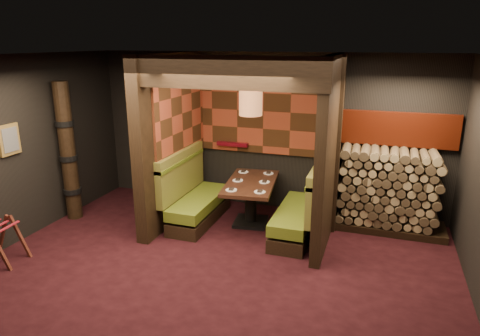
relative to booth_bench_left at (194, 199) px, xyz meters
name	(u,v)px	position (x,y,z in m)	size (l,w,h in m)	color
floor	(209,277)	(0.96, -1.65, -0.41)	(6.50, 5.50, 0.02)	black
ceiling	(204,56)	(0.96, -1.65, 2.46)	(6.50, 5.50, 0.02)	black
wall_back	(265,132)	(0.96, 1.11, 1.02)	(6.50, 0.02, 2.85)	black
wall_front	(43,295)	(0.96, -4.41, 1.02)	(6.50, 0.02, 2.85)	black
wall_left	(4,154)	(-2.30, -1.65, 1.02)	(0.02, 5.50, 2.85)	black
partition_left	(171,140)	(-0.39, 0.00, 1.02)	(0.20, 2.20, 2.85)	black
partition_right	(330,151)	(2.26, 0.05, 1.02)	(0.15, 2.10, 2.85)	black
header_beam	(224,73)	(0.94, -0.95, 2.23)	(2.85, 0.18, 0.44)	black
tapa_back_panel	(264,111)	(0.94, 1.06, 1.42)	(2.40, 0.06, 1.55)	maroon
tapa_side_panel	(181,113)	(-0.27, 0.17, 1.45)	(0.04, 1.85, 1.45)	maroon
lacquer_shelf	(233,144)	(0.36, 1.00, 0.78)	(0.60, 0.12, 0.07)	#570712
booth_bench_left	(194,199)	(0.00, 0.00, 0.00)	(0.68, 1.60, 1.14)	black
booth_bench_right	(302,212)	(1.89, 0.00, 0.00)	(0.68, 1.60, 1.14)	black
dining_table	(251,195)	(0.98, 0.18, 0.13)	(0.96, 1.53, 0.76)	black
place_settings	(251,181)	(0.98, 0.18, 0.38)	(0.76, 1.22, 0.03)	white
pendant_lamp	(251,101)	(0.98, 0.13, 1.72)	(0.37, 0.37, 0.96)	#955730
framed_picture	(9,140)	(-2.25, -1.55, 1.22)	(0.05, 0.36, 0.46)	olive
luggage_rack	(1,240)	(-1.98, -2.20, -0.07)	(0.65, 0.48, 0.67)	#4B1F15
totem_column	(68,153)	(-2.09, -0.55, 0.79)	(0.31, 0.31, 2.40)	black
firewood_stack	(393,191)	(3.25, 0.70, 0.28)	(1.73, 0.70, 1.36)	black
mosaic_header	(399,129)	(3.25, 1.03, 1.24)	(1.83, 0.10, 0.56)	#651B09
bay_front_post	(338,148)	(2.35, 0.31, 1.02)	(0.08, 0.08, 2.85)	black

